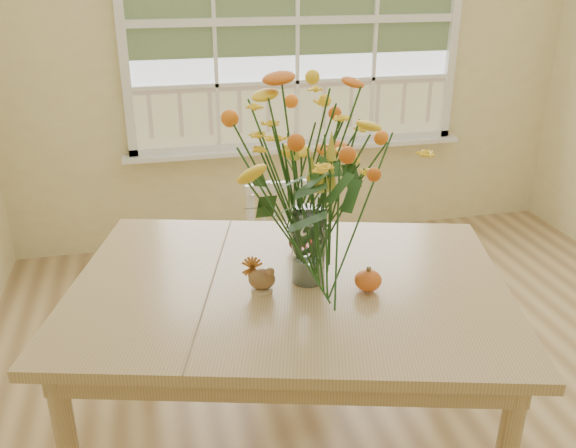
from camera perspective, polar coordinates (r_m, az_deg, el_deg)
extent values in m
cube|color=#967348|center=(2.86, 12.07, -19.26)|extent=(4.00, 4.50, 0.01)
cube|color=beige|center=(4.28, 0.75, 15.88)|extent=(4.00, 0.02, 2.70)
cube|color=silver|center=(4.24, 0.81, 18.53)|extent=(2.20, 0.00, 1.60)
cube|color=white|center=(4.35, 0.92, 7.10)|extent=(2.42, 0.12, 0.03)
cube|color=tan|center=(2.23, 0.12, -5.87)|extent=(1.80, 1.49, 0.04)
cube|color=tan|center=(2.26, 0.12, -7.42)|extent=(1.65, 1.34, 0.10)
cylinder|color=tan|center=(2.94, -13.28, -8.14)|extent=(0.07, 0.07, 0.80)
cylinder|color=tan|center=(2.91, 14.33, -8.63)|extent=(0.07, 0.07, 0.80)
cube|color=white|center=(3.09, 0.37, -5.48)|extent=(0.41, 0.40, 0.05)
cube|color=white|center=(3.12, -0.25, -0.38)|extent=(0.41, 0.05, 0.46)
cylinder|color=white|center=(3.05, -1.96, -10.69)|extent=(0.03, 0.03, 0.40)
cylinder|color=white|center=(3.30, -2.90, -7.86)|extent=(0.03, 0.03, 0.40)
cylinder|color=white|center=(3.11, 3.84, -9.98)|extent=(0.03, 0.03, 0.40)
cylinder|color=white|center=(3.35, 2.45, -7.27)|extent=(0.03, 0.03, 0.40)
cylinder|color=white|center=(2.17, 1.95, -2.04)|extent=(0.12, 0.12, 0.28)
ellipsoid|color=#CD5218|center=(2.16, 7.49, -5.34)|extent=(0.10, 0.10, 0.07)
cylinder|color=#CCB78C|center=(2.16, -2.45, -6.14)|extent=(0.08, 0.08, 0.01)
ellipsoid|color=brown|center=(2.14, -2.47, -5.15)|extent=(0.11, 0.09, 0.08)
ellipsoid|color=#38160F|center=(2.43, 0.95, -1.80)|extent=(0.08, 0.08, 0.07)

